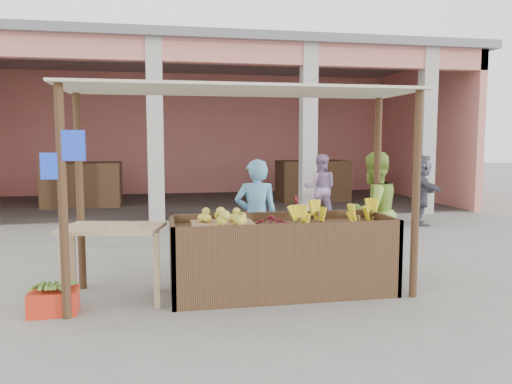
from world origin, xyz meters
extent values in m
plane|color=slate|center=(0.00, 0.00, 0.00)|extent=(60.00, 60.00, 0.00)
cube|color=tan|center=(0.00, 11.40, 2.00)|extent=(14.00, 0.20, 4.00)
cube|color=tan|center=(6.90, 8.50, 2.00)|extent=(0.20, 6.00, 4.00)
cube|color=tan|center=(0.00, 5.65, 3.75)|extent=(14.00, 0.30, 0.50)
cube|color=slate|center=(0.00, 8.50, 4.10)|extent=(14.40, 6.40, 0.20)
cube|color=#B1ACA2|center=(-1.00, 5.65, 2.00)|extent=(0.35, 0.35, 4.00)
cube|color=#B1ACA2|center=(2.50, 5.65, 2.00)|extent=(0.35, 0.35, 4.00)
cube|color=#B1ACA2|center=(5.50, 5.65, 2.00)|extent=(0.35, 0.35, 4.00)
cube|color=#533521|center=(-3.00, 8.50, 0.60)|extent=(2.00, 1.20, 1.20)
cube|color=#533521|center=(3.50, 8.50, 0.60)|extent=(2.00, 1.20, 1.20)
cube|color=#533521|center=(0.50, 0.00, 0.40)|extent=(2.60, 0.95, 0.80)
cylinder|color=#533521|center=(-1.85, -0.45, 1.18)|extent=(0.09, 0.09, 2.35)
cylinder|color=#533521|center=(1.95, -0.45, 1.18)|extent=(0.09, 0.09, 2.35)
cylinder|color=#533521|center=(-1.85, 0.60, 1.18)|extent=(0.09, 0.09, 2.35)
cylinder|color=#533521|center=(1.95, 0.60, 1.18)|extent=(0.09, 0.09, 2.35)
cube|color=beige|center=(0.05, 0.08, 2.37)|extent=(4.00, 1.35, 0.03)
cube|color=blue|center=(-1.73, -0.45, 1.75)|extent=(0.22, 0.08, 0.30)
cube|color=blue|center=(-1.95, -0.45, 1.55)|extent=(0.18, 0.07, 0.26)
cube|color=#9D7251|center=(-0.20, -0.04, 0.83)|extent=(0.71, 0.61, 0.06)
ellipsoid|color=gold|center=(-0.20, -0.04, 0.93)|extent=(0.60, 0.53, 0.13)
ellipsoid|color=maroon|center=(0.36, -0.05, 0.87)|extent=(0.43, 0.35, 0.14)
cube|color=tan|center=(-1.43, 0.01, 0.83)|extent=(1.19, 0.93, 0.04)
cube|color=tan|center=(-1.91, -0.30, 0.41)|extent=(0.06, 0.06, 0.81)
cube|color=tan|center=(-0.95, -0.30, 0.41)|extent=(0.06, 0.06, 0.81)
cube|color=tan|center=(-1.91, 0.31, 0.41)|extent=(0.06, 0.06, 0.81)
cube|color=tan|center=(-0.95, 0.31, 0.41)|extent=(0.06, 0.06, 0.81)
cube|color=red|center=(-2.01, -0.28, 0.13)|extent=(0.50, 0.37, 0.25)
ellipsoid|color=maroon|center=(2.81, 5.06, 0.32)|extent=(0.47, 0.47, 0.64)
ellipsoid|color=maroon|center=(3.18, 5.11, 0.32)|extent=(0.47, 0.47, 0.64)
imported|color=#5CA1CA|center=(0.33, 0.74, 0.83)|extent=(0.69, 0.55, 1.66)
imported|color=#86B138|center=(1.97, 0.73, 0.86)|extent=(0.94, 0.71, 1.73)
imported|color=maroon|center=(0.77, 2.11, 0.47)|extent=(1.03, 1.90, 0.94)
imported|color=#474753|center=(4.54, 4.09, 0.79)|extent=(0.90, 1.56, 1.58)
imported|color=#9E7BA5|center=(2.55, 4.84, 0.82)|extent=(0.90, 0.68, 1.63)
camera|label=1|loc=(-0.88, -5.63, 1.80)|focal=35.00mm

